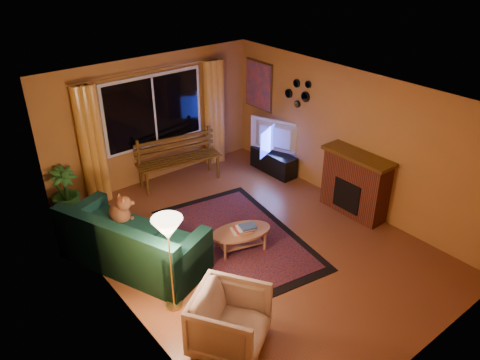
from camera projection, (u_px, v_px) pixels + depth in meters
floor at (251, 243)px, 7.67m from camera, size 4.50×6.00×0.02m
ceiling at (254, 95)px, 6.48m from camera, size 4.50×6.00×0.02m
wall_back at (154, 120)px, 9.14m from camera, size 4.50×0.02×2.50m
wall_left at (114, 229)px, 5.83m from camera, size 0.02×6.00×2.50m
wall_right at (350, 139)px, 8.32m from camera, size 0.02×6.00×2.50m
window at (154, 111)px, 9.00m from camera, size 2.00×0.02×1.30m
curtain_rod at (152, 70)px, 8.59m from camera, size 3.20×0.03×0.03m
curtain_left at (91, 146)px, 8.37m from camera, size 0.36×0.36×2.24m
curtain_right at (214, 113)px, 9.86m from camera, size 0.36×0.36×2.24m
bench at (180, 171)px, 9.39m from camera, size 1.73×0.76×0.50m
potted_plant at (65, 192)px, 8.24m from camera, size 0.63×0.63×0.91m
sofa at (133, 238)px, 7.01m from camera, size 1.74×2.44×0.91m
dog at (119, 210)px, 7.27m from camera, size 0.46×0.53×0.48m
armchair at (230, 319)px, 5.60m from camera, size 1.13×1.12×0.87m
floor_lamp at (171, 265)px, 6.07m from camera, size 0.31×0.31×1.41m
rug at (236, 239)px, 7.76m from camera, size 2.31×3.21×0.02m
coffee_table at (241, 240)px, 7.44m from camera, size 1.22×1.22×0.36m
tv_console at (273, 162)px, 9.81m from camera, size 0.37×1.08×0.45m
television at (274, 137)px, 9.55m from camera, size 0.60×1.14×0.68m
fireplace at (355, 185)px, 8.26m from camera, size 0.40×1.20×1.10m
mirror_cluster at (298, 92)px, 8.92m from camera, size 0.06×0.60×0.56m
painting at (259, 85)px, 9.79m from camera, size 0.04×0.76×0.96m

